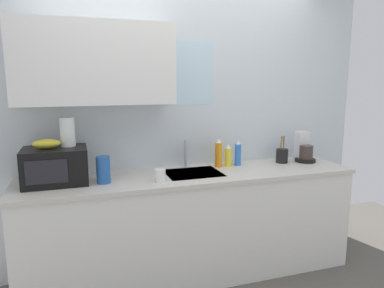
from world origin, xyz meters
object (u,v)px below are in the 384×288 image
Objects in this scene: microwave at (55,166)px; cereal_canister at (103,170)px; dish_soap_bottle_blue at (238,154)px; mug_white at (160,175)px; paper_towel_roll at (68,132)px; dish_soap_bottle_yellow at (228,156)px; coffee_maker at (304,150)px; dish_soap_bottle_orange at (219,154)px; banana_bunch at (47,144)px; utensil_crock at (282,155)px.

microwave reaches higher than cereal_canister.
dish_soap_bottle_blue is (1.55, 0.11, -0.03)m from microwave.
mug_white is (0.42, -0.09, -0.05)m from cereal_canister.
mug_white is at bearing -20.12° from paper_towel_roll.
mug_white is at bearing -157.72° from dish_soap_bottle_yellow.
paper_towel_roll is at bearing -179.77° from coffee_maker.
dish_soap_bottle_orange reaches higher than cereal_canister.
banana_bunch reaches higher than dish_soap_bottle_yellow.
dish_soap_bottle_blue is at bearing 20.36° from mug_white.
dish_soap_bottle_orange is (1.41, 0.10, -0.18)m from banana_bunch.
dish_soap_bottle_yellow is at bearing -174.17° from dish_soap_bottle_blue.
mug_white is (-0.60, -0.29, -0.07)m from dish_soap_bottle_orange.
mug_white is (0.81, -0.19, -0.26)m from banana_bunch.
paper_towel_roll reaches higher than cereal_canister.
banana_bunch reaches higher than dish_soap_bottle_orange.
utensil_crock is at bearing 11.92° from mug_white.
dish_soap_bottle_yellow is at bearing 3.58° from banana_bunch.
utensil_crock is at bearing 0.60° from paper_towel_roll.
banana_bunch is at bearing -176.42° from dish_soap_bottle_yellow.
banana_bunch is at bearing 178.20° from microwave.
cereal_canister is 0.43m from mug_white.
coffee_maker reaches higher than microwave.
microwave is 0.18m from banana_bunch.
paper_towel_roll is at bearing -178.14° from dish_soap_bottle_yellow.
dish_soap_bottle_orange is 0.67m from mug_white.
utensil_crock is at bearing 177.14° from coffee_maker.
utensil_crock is (0.54, -0.02, -0.02)m from dish_soap_bottle_yellow.
dish_soap_bottle_orange and utensil_crock have the same top height.
mug_white is at bearing -159.64° from dish_soap_bottle_blue.
banana_bunch is 1.42m from dish_soap_bottle_orange.
mug_white is 1.26m from utensil_crock.
paper_towel_roll is 2.32× the size of mug_white.
dish_soap_bottle_blue is at bearing 175.57° from utensil_crock.
microwave is 2.00× the size of dish_soap_bottle_blue.
utensil_crock is (2.04, 0.07, -0.24)m from banana_bunch.
paper_towel_roll is at bearing -177.84° from dish_soap_bottle_orange.
banana_bunch reaches higher than coffee_maker.
dish_soap_bottle_orange is 0.10m from dish_soap_bottle_yellow.
microwave reaches higher than dish_soap_bottle_blue.
coffee_maker is at bearing 1.55° from microwave.
dish_soap_bottle_blue is at bearing 2.13° from paper_towel_roll.
dish_soap_bottle_blue reaches higher than cereal_canister.
mug_white is (-1.46, -0.25, -0.06)m from coffee_maker.
dish_soap_bottle_yellow is at bearing 9.92° from cereal_canister.
dish_soap_bottle_orange is 1.00× the size of utensil_crock.
banana_bunch is 2.28m from coffee_maker.
mug_white is (0.76, -0.19, -0.09)m from microwave.
banana_bunch is at bearing -178.53° from coffee_maker.
utensil_crock is at bearing 2.06° from microwave.
dish_soap_bottle_yellow is 0.87× the size of dish_soap_bottle_blue.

